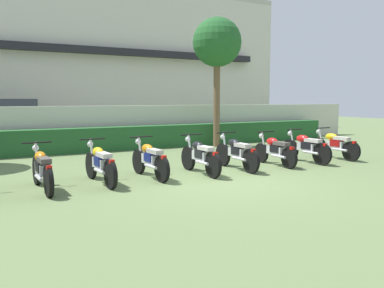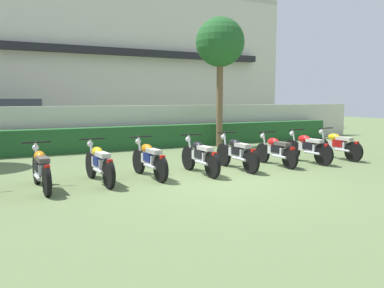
% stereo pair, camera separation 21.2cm
% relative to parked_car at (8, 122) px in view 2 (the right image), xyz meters
% --- Properties ---
extents(ground, '(60.00, 60.00, 0.00)m').
position_rel_parked_car_xyz_m(ground, '(3.89, -10.50, -0.94)').
color(ground, '#607547').
extents(building, '(25.30, 6.50, 8.30)m').
position_rel_parked_car_xyz_m(building, '(3.89, 6.13, 3.21)').
color(building, beige).
rests_on(building, ground).
extents(compound_wall, '(24.04, 0.30, 1.62)m').
position_rel_parked_car_xyz_m(compound_wall, '(3.89, -3.13, -0.12)').
color(compound_wall, beige).
rests_on(compound_wall, ground).
extents(hedge_row, '(19.23, 0.70, 0.86)m').
position_rel_parked_car_xyz_m(hedge_row, '(3.89, -3.83, -0.50)').
color(hedge_row, '#235628').
rests_on(hedge_row, ground).
extents(parked_car, '(4.66, 2.43, 1.89)m').
position_rel_parked_car_xyz_m(parked_car, '(0.00, 0.00, 0.00)').
color(parked_car, silver).
rests_on(parked_car, ground).
extents(tree_far_side, '(1.90, 1.90, 5.02)m').
position_rel_parked_car_xyz_m(tree_far_side, '(7.39, -4.66, 3.06)').
color(tree_far_side, brown).
rests_on(tree_far_side, ground).
extents(motorcycle_in_row_1, '(0.60, 1.94, 0.97)m').
position_rel_parked_car_xyz_m(motorcycle_in_row_1, '(0.15, -9.42, -0.48)').
color(motorcycle_in_row_1, black).
rests_on(motorcycle_in_row_1, ground).
extents(motorcycle_in_row_2, '(0.60, 1.96, 0.97)m').
position_rel_parked_car_xyz_m(motorcycle_in_row_2, '(1.39, -9.31, -0.48)').
color(motorcycle_in_row_2, black).
rests_on(motorcycle_in_row_2, ground).
extents(motorcycle_in_row_3, '(0.60, 1.89, 0.97)m').
position_rel_parked_car_xyz_m(motorcycle_in_row_3, '(2.61, -9.25, -0.48)').
color(motorcycle_in_row_3, black).
rests_on(motorcycle_in_row_3, ground).
extents(motorcycle_in_row_4, '(0.60, 1.90, 0.98)m').
position_rel_parked_car_xyz_m(motorcycle_in_row_4, '(3.91, -9.40, -0.48)').
color(motorcycle_in_row_4, black).
rests_on(motorcycle_in_row_4, ground).
extents(motorcycle_in_row_5, '(0.60, 1.95, 0.98)m').
position_rel_parked_car_xyz_m(motorcycle_in_row_5, '(5.07, -9.32, -0.48)').
color(motorcycle_in_row_5, black).
rests_on(motorcycle_in_row_5, ground).
extents(motorcycle_in_row_6, '(0.60, 1.80, 0.95)m').
position_rel_parked_car_xyz_m(motorcycle_in_row_6, '(6.41, -9.31, -0.50)').
color(motorcycle_in_row_6, black).
rests_on(motorcycle_in_row_6, ground).
extents(motorcycle_in_row_7, '(0.60, 1.88, 0.98)m').
position_rel_parked_car_xyz_m(motorcycle_in_row_7, '(7.56, -9.34, -0.48)').
color(motorcycle_in_row_7, black).
rests_on(motorcycle_in_row_7, ground).
extents(motorcycle_in_row_8, '(0.60, 1.89, 0.97)m').
position_rel_parked_car_xyz_m(motorcycle_in_row_8, '(8.90, -9.22, -0.48)').
color(motorcycle_in_row_8, black).
rests_on(motorcycle_in_row_8, ground).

